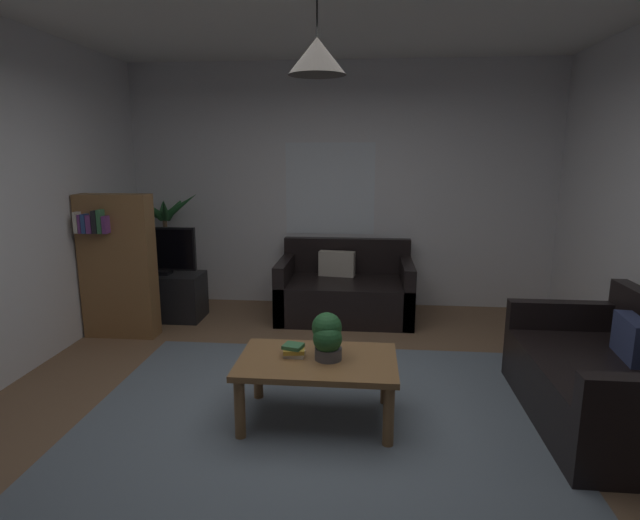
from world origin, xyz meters
TOP-DOWN VIEW (x-y plane):
  - floor at (0.00, 0.00)m, footprint 4.89×5.52m
  - rug at (0.00, -0.20)m, footprint 3.18×3.04m
  - wall_back at (0.00, 2.79)m, footprint 5.01×0.06m
  - window_pane at (-0.12, 2.76)m, footprint 1.03×0.01m
  - couch_under_window at (0.09, 2.25)m, footprint 1.45×0.89m
  - couch_right_side at (1.94, 0.15)m, footprint 0.89×1.50m
  - coffee_table at (0.01, 0.01)m, footprint 1.05×0.66m
  - book_on_table_0 at (-0.15, 0.04)m, footprint 0.14×0.11m
  - book_on_table_1 at (-0.15, 0.04)m, footprint 0.16×0.13m
  - book_on_table_2 at (-0.16, 0.04)m, footprint 0.15×0.14m
  - remote_on_table_0 at (0.10, 0.05)m, footprint 0.07×0.16m
  - potted_plant_on_table at (0.08, 0.02)m, footprint 0.20×0.23m
  - tv_stand at (-1.90, 2.01)m, footprint 0.90×0.44m
  - tv at (-1.90, 1.99)m, footprint 0.82×0.16m
  - potted_palm_corner at (-2.02, 2.50)m, footprint 0.89×0.82m
  - bookshelf_corner at (-2.08, 1.45)m, footprint 0.70×0.31m
  - pendant_lamp at (0.01, 0.01)m, footprint 0.35×0.35m

SIDE VIEW (x-z plane):
  - floor at x=0.00m, z-range -0.02..0.00m
  - rug at x=0.00m, z-range 0.00..0.01m
  - tv_stand at x=-1.90m, z-range 0.00..0.50m
  - couch_right_side at x=1.94m, z-range -0.14..0.68m
  - couch_under_window at x=0.09m, z-range -0.14..0.68m
  - coffee_table at x=0.01m, z-range 0.15..0.59m
  - remote_on_table_0 at x=0.10m, z-range 0.44..0.46m
  - book_on_table_0 at x=-0.15m, z-range 0.44..0.47m
  - book_on_table_1 at x=-0.15m, z-range 0.47..0.50m
  - book_on_table_2 at x=-0.16m, z-range 0.50..0.52m
  - potted_plant_on_table at x=0.08m, z-range 0.44..0.75m
  - potted_palm_corner at x=-2.02m, z-range -0.07..1.33m
  - bookshelf_corner at x=-2.08m, z-range 0.02..1.42m
  - tv at x=-1.90m, z-range 0.51..1.02m
  - window_pane at x=-0.12m, z-range 0.85..1.89m
  - wall_back at x=0.00m, z-range 0.00..2.79m
  - pendant_lamp at x=0.01m, z-range 2.06..2.62m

